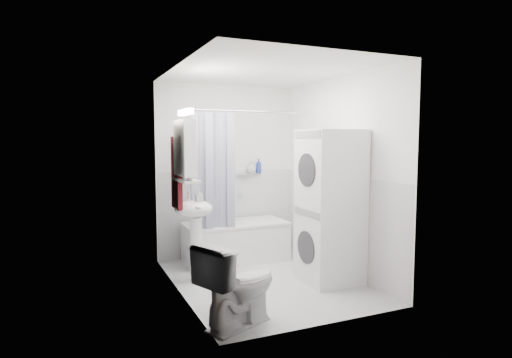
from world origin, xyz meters
name	(u,v)px	position (x,y,z in m)	size (l,w,h in m)	color
floor	(265,280)	(0.00, 0.00, 0.00)	(2.60, 2.60, 0.00)	silver
room_walls	(265,153)	(0.00, 0.00, 1.49)	(2.60, 2.60, 2.60)	white
wainscot	(255,225)	(0.00, 0.29, 0.60)	(1.98, 2.58, 2.58)	white
door	(198,208)	(-0.95, -0.55, 1.00)	(0.05, 2.00, 2.00)	brown
bathtub	(235,240)	(-0.02, 0.92, 0.29)	(1.38, 0.66, 0.53)	white
tub_spout	(240,195)	(0.18, 1.25, 0.85)	(0.04, 0.04, 0.12)	silver
curtain_rod	(242,111)	(-0.02, 0.65, 2.00)	(0.02, 0.02, 1.56)	silver
shower_curtain	(212,171)	(-0.42, 0.65, 1.25)	(0.55, 0.02, 1.45)	#151E4B
sink	(194,222)	(-0.75, 0.30, 0.70)	(0.44, 0.37, 1.04)	white
medicine_cabinet	(185,146)	(-0.90, 0.10, 1.57)	(0.13, 0.50, 0.71)	white
shelf	(187,180)	(-0.89, 0.10, 1.20)	(0.18, 0.54, 0.03)	silver
shower_caddy	(244,174)	(0.23, 1.24, 1.15)	(0.22, 0.06, 0.02)	silver
towel	(177,171)	(-0.94, 0.35, 1.29)	(0.07, 0.35, 0.84)	#5B1A11
washer_dryer	(330,206)	(0.68, -0.31, 0.88)	(0.64, 0.63, 1.75)	white
toilet	(238,284)	(-0.72, -1.00, 0.37)	(0.43, 0.76, 0.75)	white
soap_pump	(199,201)	(-0.71, 0.25, 0.95)	(0.08, 0.17, 0.08)	gray
shelf_bottle	(190,177)	(-0.89, -0.05, 1.25)	(0.07, 0.18, 0.07)	gray
shelf_cup	(184,174)	(-0.89, 0.22, 1.26)	(0.10, 0.09, 0.10)	gray
shampoo_a	(251,169)	(0.35, 1.24, 1.23)	(0.13, 0.17, 0.13)	gray
shampoo_b	(259,170)	(0.47, 1.24, 1.20)	(0.08, 0.21, 0.08)	navy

